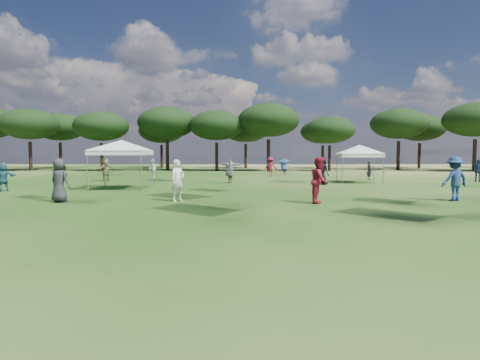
% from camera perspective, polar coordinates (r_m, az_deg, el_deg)
% --- Properties ---
extents(tree_line, '(108.78, 17.63, 7.77)m').
position_cam_1_polar(tree_line, '(48.45, 2.78, 7.89)').
color(tree_line, black).
rests_on(tree_line, ground).
extents(tent_left, '(6.20, 6.20, 3.10)m').
position_cam_1_polar(tent_left, '(23.97, -16.52, 5.16)').
color(tent_left, gray).
rests_on(tent_left, ground).
extents(tent_right, '(5.64, 5.64, 2.92)m').
position_cam_1_polar(tent_right, '(28.92, 16.62, 4.56)').
color(tent_right, gray).
rests_on(tent_right, ground).
extents(festival_crowd, '(30.87, 22.03, 1.93)m').
position_cam_1_polar(festival_crowd, '(25.78, 2.69, 1.19)').
color(festival_crowd, silver).
rests_on(festival_crowd, ground).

